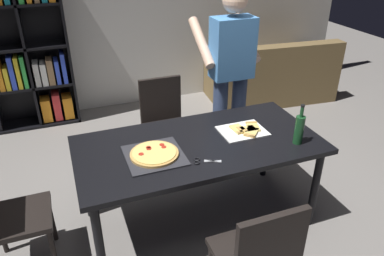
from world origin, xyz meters
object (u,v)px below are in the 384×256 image
couch (271,78)px  bookshelf (3,51)px  pepperoni_pizza_on_tray (154,154)px  chair_left_end (3,211)px  wine_bottle (299,129)px  dining_table (199,150)px  chair_far_side (164,118)px  person_serving_pizza (231,71)px  kitchen_scissors (203,161)px  chair_near_camera (259,256)px

couch → bookshelf: bookshelf is taller
pepperoni_pizza_on_tray → bookshelf: bearing=114.1°
couch → bookshelf: 3.43m
chair_left_end → wine_bottle: 2.15m
chair_left_end → dining_table: bearing=0.0°
chair_far_side → chair_left_end: size_ratio=1.00×
person_serving_pizza → chair_far_side: bearing=159.8°
dining_table → pepperoni_pizza_on_tray: pepperoni_pizza_on_tray is taller
couch → wine_bottle: 2.61m
wine_bottle → chair_left_end: bearing=172.9°
chair_far_side → pepperoni_pizza_on_tray: chair_far_side is taller
dining_table → couch: couch is taller
dining_table → wine_bottle: wine_bottle is taller
couch → person_serving_pizza: 1.94m
dining_table → pepperoni_pizza_on_tray: (-0.37, -0.06, 0.09)m
wine_bottle → chair_far_side: bearing=119.9°
person_serving_pizza → kitchen_scissors: size_ratio=8.87×
chair_left_end → pepperoni_pizza_on_tray: (1.04, -0.06, 0.25)m
dining_table → wine_bottle: bearing=-20.8°
dining_table → kitchen_scissors: (-0.07, -0.25, 0.08)m
chair_left_end → person_serving_pizza: size_ratio=0.51×
chair_left_end → pepperoni_pizza_on_tray: 1.08m
pepperoni_pizza_on_tray → couch: bearing=42.2°
dining_table → chair_near_camera: chair_near_camera is taller
dining_table → chair_left_end: 1.42m
chair_near_camera → pepperoni_pizza_on_tray: 0.98m
bookshelf → chair_near_camera: bearing=-66.3°
chair_far_side → pepperoni_pizza_on_tray: (-0.37, -1.00, 0.25)m
person_serving_pizza → pepperoni_pizza_on_tray: size_ratio=4.31×
wine_bottle → dining_table: bearing=159.2°
chair_near_camera → couch: (1.89, 2.93, -0.21)m
pepperoni_pizza_on_tray → kitchen_scissors: pepperoni_pizza_on_tray is taller
chair_near_camera → wine_bottle: 1.03m
chair_far_side → person_serving_pizza: size_ratio=0.51×
person_serving_pizza → kitchen_scissors: person_serving_pizza is taller
wine_bottle → kitchen_scissors: (-0.77, 0.01, -0.11)m
wine_bottle → pepperoni_pizza_on_tray: bearing=169.2°
bookshelf → kitchen_scissors: bearing=-62.3°
chair_left_end → person_serving_pizza: bearing=19.7°
person_serving_pizza → couch: bearing=44.4°
chair_near_camera → pepperoni_pizza_on_tray: (-0.37, 0.88, 0.25)m
chair_near_camera → kitchen_scissors: chair_near_camera is taller
dining_table → wine_bottle: size_ratio=5.85×
chair_far_side → bookshelf: bearing=135.3°
pepperoni_pizza_on_tray → person_serving_pizza: bearing=39.0°
chair_near_camera → bookshelf: size_ratio=0.46×
couch → bookshelf: (-3.35, 0.39, 0.64)m
person_serving_pizza → wine_bottle: person_serving_pizza is taller
dining_table → kitchen_scissors: 0.27m
pepperoni_pizza_on_tray → chair_far_side: bearing=69.9°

